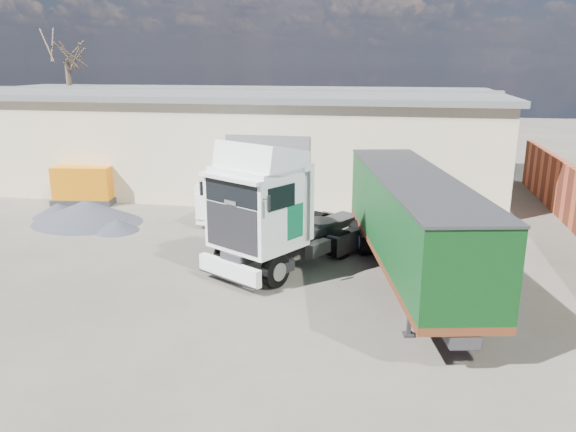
% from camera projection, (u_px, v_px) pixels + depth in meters
% --- Properties ---
extents(ground, '(120.00, 120.00, 0.00)m').
position_uv_depth(ground, '(259.00, 296.00, 17.13)').
color(ground, '#2B2923').
rests_on(ground, ground).
extents(warehouse, '(30.60, 12.60, 5.42)m').
position_uv_depth(warehouse, '(223.00, 137.00, 32.65)').
color(warehouse, beige).
rests_on(warehouse, ground).
extents(bare_tree, '(4.00, 4.00, 9.60)m').
position_uv_depth(bare_tree, '(65.00, 45.00, 37.22)').
color(bare_tree, '#382B21').
rests_on(bare_tree, ground).
extents(tractor_unit, '(5.50, 6.98, 4.52)m').
position_uv_depth(tractor_unit, '(275.00, 215.00, 18.91)').
color(tractor_unit, black).
rests_on(tractor_unit, ground).
extents(box_trailer, '(4.54, 10.94, 3.56)m').
position_uv_depth(box_trailer, '(411.00, 219.00, 17.44)').
color(box_trailer, '#2D2D30').
rests_on(box_trailer, ground).
extents(panel_van, '(2.53, 4.88, 1.91)m').
position_uv_depth(panel_van, '(236.00, 197.00, 25.29)').
color(panel_van, black).
rests_on(panel_van, ground).
extents(orange_skip, '(3.26, 2.29, 1.89)m').
position_uv_depth(orange_skip, '(86.00, 186.00, 28.25)').
color(orange_skip, '#2D2D30').
rests_on(orange_skip, ground).
extents(gravel_heap, '(5.96, 5.18, 1.03)m').
position_uv_depth(gravel_heap, '(85.00, 212.00, 24.80)').
color(gravel_heap, '#21222C').
rests_on(gravel_heap, ground).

